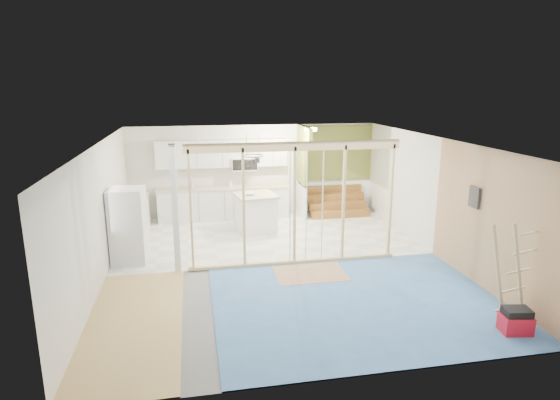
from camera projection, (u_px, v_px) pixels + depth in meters
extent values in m
cube|color=slate|center=(280.00, 265.00, 9.85)|extent=(7.00, 8.00, 0.01)
cube|color=white|center=(280.00, 142.00, 9.22)|extent=(7.00, 8.00, 0.01)
cube|color=silver|center=(254.00, 171.00, 13.35)|extent=(7.00, 0.01, 2.60)
cube|color=silver|center=(342.00, 286.00, 5.72)|extent=(7.00, 0.01, 2.60)
cube|color=silver|center=(100.00, 214.00, 8.90)|extent=(0.01, 8.00, 2.60)
cube|color=silver|center=(438.00, 198.00, 10.17)|extent=(0.01, 8.00, 2.60)
cube|color=beige|center=(265.00, 235.00, 11.75)|extent=(7.00, 4.00, 0.02)
cube|color=#4E87BD|center=(358.00, 303.00, 8.12)|extent=(5.00, 4.00, 0.02)
cube|color=tan|center=(134.00, 323.00, 7.44)|extent=(1.50, 4.00, 0.02)
cube|color=tan|center=(310.00, 273.00, 9.36)|extent=(1.40, 1.00, 0.01)
cube|color=#CEBB7E|center=(295.00, 146.00, 9.30)|extent=(4.40, 0.09, 0.18)
cube|color=#CEBB7E|center=(294.00, 262.00, 9.89)|extent=(4.40, 0.09, 0.06)
cube|color=silver|center=(175.00, 210.00, 9.15)|extent=(0.12, 0.14, 2.60)
cube|color=#CEBB7E|center=(191.00, 210.00, 9.21)|extent=(0.04, 0.09, 2.40)
cube|color=#CEBB7E|center=(244.00, 207.00, 9.40)|extent=(0.04, 0.09, 2.40)
cube|color=#CEBB7E|center=(295.00, 205.00, 9.59)|extent=(0.05, 0.09, 2.40)
cube|color=#CEBB7E|center=(344.00, 202.00, 9.78)|extent=(0.04, 0.09, 2.40)
cube|color=#CEBB7E|center=(391.00, 200.00, 9.97)|extent=(0.04, 0.09, 2.40)
cylinder|color=silver|center=(290.00, 209.00, 9.56)|extent=(0.02, 0.02, 2.35)
cylinder|color=silver|center=(322.00, 207.00, 9.74)|extent=(0.02, 0.02, 2.35)
cylinder|color=silver|center=(306.00, 208.00, 9.65)|extent=(0.02, 0.02, 2.35)
cube|color=silver|center=(224.00, 204.00, 13.10)|extent=(3.60, 0.60, 0.88)
cube|color=beige|center=(224.00, 188.00, 12.99)|extent=(3.66, 0.64, 0.05)
cube|color=silver|center=(135.00, 219.00, 11.64)|extent=(0.60, 1.60, 0.88)
cube|color=beige|center=(133.00, 201.00, 11.53)|extent=(0.64, 1.64, 0.05)
cube|color=silver|center=(222.00, 153.00, 12.88)|extent=(3.60, 0.34, 0.75)
cube|color=silver|center=(244.00, 164.00, 13.02)|extent=(0.72, 0.38, 0.36)
cube|color=black|center=(245.00, 165.00, 12.84)|extent=(0.68, 0.02, 0.30)
cube|color=olive|center=(302.00, 154.00, 13.03)|extent=(0.10, 0.90, 1.60)
cube|color=white|center=(302.00, 201.00, 13.36)|extent=(0.10, 0.90, 0.90)
cube|color=olive|center=(309.00, 137.00, 12.23)|extent=(0.10, 0.50, 0.50)
cube|color=olive|center=(335.00, 153.00, 13.65)|extent=(2.20, 0.04, 1.60)
cube|color=white|center=(334.00, 196.00, 13.96)|extent=(2.20, 0.04, 0.90)
cube|color=olive|center=(340.00, 214.00, 13.30)|extent=(1.70, 0.26, 0.20)
cube|color=olive|center=(338.00, 205.00, 13.50)|extent=(1.70, 0.26, 0.20)
cube|color=olive|center=(335.00, 197.00, 13.70)|extent=(1.70, 0.26, 0.20)
cube|color=olive|center=(333.00, 188.00, 13.90)|extent=(1.70, 0.26, 0.20)
torus|color=black|center=(253.00, 156.00, 11.11)|extent=(0.52, 0.52, 0.02)
cylinder|color=black|center=(246.00, 145.00, 11.02)|extent=(0.01, 0.01, 0.50)
cylinder|color=black|center=(259.00, 145.00, 11.08)|extent=(0.01, 0.01, 0.50)
cylinder|color=#353539|center=(249.00, 163.00, 11.03)|extent=(0.14, 0.14, 0.14)
cylinder|color=#353539|center=(257.00, 160.00, 11.26)|extent=(0.12, 0.12, 0.12)
cube|color=tan|center=(495.00, 224.00, 8.26)|extent=(0.02, 4.00, 2.60)
cube|color=#353539|center=(474.00, 197.00, 8.74)|extent=(0.04, 0.30, 0.40)
cylinder|color=#FFEABF|center=(311.00, 129.00, 12.35)|extent=(0.32, 0.32, 0.08)
cube|color=silver|center=(129.00, 226.00, 9.79)|extent=(0.75, 0.73, 1.62)
cube|color=#353539|center=(145.00, 225.00, 9.85)|extent=(0.07, 0.65, 1.59)
cube|color=white|center=(256.00, 214.00, 12.02)|extent=(1.03, 1.03, 0.91)
cube|color=beige|center=(255.00, 195.00, 11.90)|extent=(1.15, 1.15, 0.05)
imported|color=silver|center=(251.00, 194.00, 11.80)|extent=(0.28, 0.28, 0.06)
imported|color=#ABAEBF|center=(192.00, 183.00, 12.72)|extent=(0.14, 0.14, 0.29)
imported|color=white|center=(230.00, 183.00, 13.04)|extent=(0.09, 0.10, 0.18)
cube|color=#B51024|center=(515.00, 324.00, 7.11)|extent=(0.48, 0.39, 0.30)
cube|color=black|center=(517.00, 312.00, 7.06)|extent=(0.43, 0.34, 0.11)
cube|color=tan|center=(498.00, 274.00, 7.28)|extent=(0.39, 0.07, 1.63)
cube|color=tan|center=(519.00, 272.00, 7.34)|extent=(0.39, 0.07, 1.63)
cube|color=tan|center=(507.00, 308.00, 7.46)|extent=(0.39, 0.07, 0.11)
cube|color=tan|center=(513.00, 290.00, 7.40)|extent=(0.39, 0.07, 0.11)
cube|color=tan|center=(519.00, 271.00, 7.34)|extent=(0.39, 0.07, 0.11)
cube|color=tan|center=(525.00, 252.00, 7.27)|extent=(0.39, 0.07, 0.11)
cube|color=tan|center=(531.00, 233.00, 7.21)|extent=(0.39, 0.07, 0.11)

